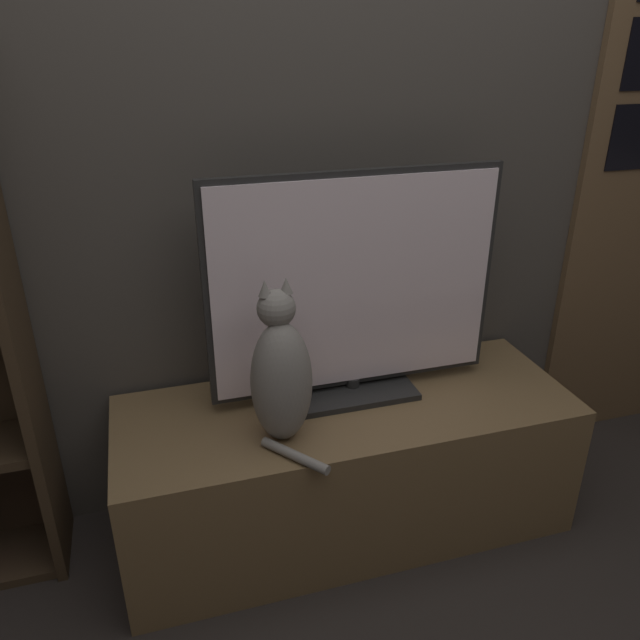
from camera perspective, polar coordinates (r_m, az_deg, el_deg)
The scene contains 4 objects.
wall_back at distance 2.00m, azimuth -0.03°, elevation 17.49°, with size 4.80×0.05×2.60m.
tv_stand at distance 2.14m, azimuth 2.42°, elevation -13.10°, with size 1.46×0.54×0.48m.
tv at distance 1.92m, azimuth 3.20°, elevation 2.50°, with size 0.92×0.23×0.73m.
cat at distance 1.76m, azimuth -3.61°, elevation -5.08°, with size 0.18×0.30×0.49m.
Camera 1 is at (-0.56, -0.68, 1.57)m, focal length 35.00 mm.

